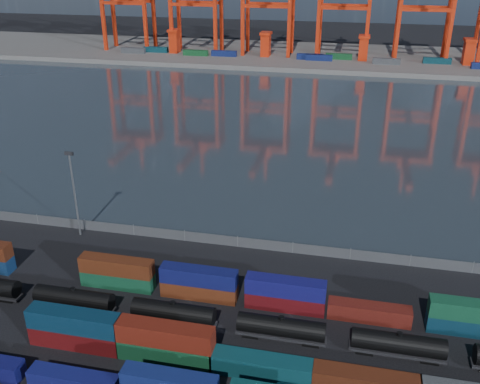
# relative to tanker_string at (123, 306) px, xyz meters

# --- Properties ---
(ground) EXTENTS (700.00, 700.00, 0.00)m
(ground) POSITION_rel_tanker_string_xyz_m (11.94, -4.84, -1.93)
(ground) COLOR black
(ground) RESTS_ON ground
(harbor_water) EXTENTS (700.00, 700.00, 0.00)m
(harbor_water) POSITION_rel_tanker_string_xyz_m (11.94, 100.16, -1.92)
(harbor_water) COLOR #28323A
(harbor_water) RESTS_ON ground
(far_quay) EXTENTS (700.00, 70.00, 2.00)m
(far_quay) POSITION_rel_tanker_string_xyz_m (11.94, 205.16, -0.93)
(far_quay) COLOR #514F4C
(far_quay) RESTS_ON ground
(container_row_south) EXTENTS (140.36, 2.32, 4.93)m
(container_row_south) POSITION_rel_tanker_string_xyz_m (0.65, -14.53, 0.07)
(container_row_south) COLOR #393B3E
(container_row_south) RESTS_ON ground
(container_row_mid) EXTENTS (141.86, 2.62, 5.58)m
(container_row_mid) POSITION_rel_tanker_string_xyz_m (21.68, -7.22, -0.07)
(container_row_mid) COLOR #46474B
(container_row_mid) RESTS_ON ground
(container_row_north) EXTENTS (140.85, 2.42, 5.15)m
(container_row_north) POSITION_rel_tanker_string_xyz_m (24.11, 6.95, 0.32)
(container_row_north) COLOR navy
(container_row_north) RESTS_ON ground
(tanker_string) EXTENTS (121.03, 2.69, 3.85)m
(tanker_string) POSITION_rel_tanker_string_xyz_m (0.00, 0.00, 0.00)
(tanker_string) COLOR black
(tanker_string) RESTS_ON ground
(waterfront_fence) EXTENTS (160.12, 0.12, 2.20)m
(waterfront_fence) POSITION_rel_tanker_string_xyz_m (11.94, 23.16, -0.93)
(waterfront_fence) COLOR #595B5E
(waterfront_fence) RESTS_ON ground
(yard_light_mast) EXTENTS (1.60, 0.40, 16.60)m
(yard_light_mast) POSITION_rel_tanker_string_xyz_m (-18.06, 21.16, 7.37)
(yard_light_mast) COLOR slate
(yard_light_mast) RESTS_ON ground
(quay_containers) EXTENTS (172.58, 10.99, 2.60)m
(quay_containers) POSITION_rel_tanker_string_xyz_m (0.95, 190.62, 1.37)
(quay_containers) COLOR navy
(quay_containers) RESTS_ON far_quay
(straddle_carriers) EXTENTS (140.00, 7.00, 11.10)m
(straddle_carriers) POSITION_rel_tanker_string_xyz_m (9.44, 195.16, 5.89)
(straddle_carriers) COLOR red
(straddle_carriers) RESTS_ON far_quay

